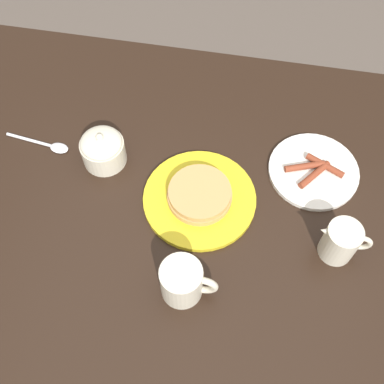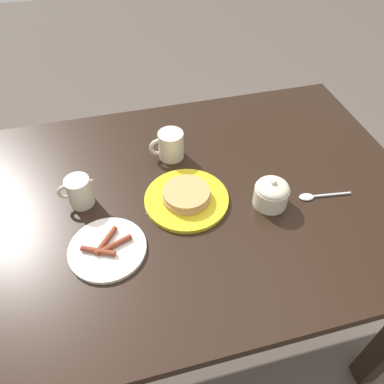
{
  "view_description": "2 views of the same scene",
  "coord_description": "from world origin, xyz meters",
  "views": [
    {
      "loc": [
        0.07,
        -0.46,
        1.64
      ],
      "look_at": [
        -0.02,
        0.02,
        0.8
      ],
      "focal_mm": 45.0,
      "sensor_mm": 36.0,
      "label": 1
    },
    {
      "loc": [
        0.16,
        0.69,
        1.53
      ],
      "look_at": [
        -0.02,
        0.02,
        0.8
      ],
      "focal_mm": 35.0,
      "sensor_mm": 36.0,
      "label": 2
    }
  ],
  "objects": [
    {
      "name": "dining_table",
      "position": [
        0.0,
        0.0,
        0.64
      ],
      "size": [
        1.32,
        0.89,
        0.77
      ],
      "color": "black",
      "rests_on": "ground_plane"
    },
    {
      "name": "pancake_plate",
      "position": [
        0.0,
        0.02,
        0.79
      ],
      "size": [
        0.23,
        0.23,
        0.04
      ],
      "color": "gold",
      "rests_on": "dining_table"
    },
    {
      "name": "spoon",
      "position": [
        -0.35,
        0.1,
        0.78
      ],
      "size": [
        0.15,
        0.04,
        0.01
      ],
      "color": "silver",
      "rests_on": "dining_table"
    },
    {
      "name": "creamer_pitcher",
      "position": [
        0.28,
        -0.04,
        0.82
      ],
      "size": [
        0.1,
        0.07,
        0.09
      ],
      "color": "beige",
      "rests_on": "dining_table"
    },
    {
      "name": "ground_plane",
      "position": [
        0.0,
        0.0,
        0.0
      ],
      "size": [
        8.0,
        8.0,
        0.0
      ],
      "primitive_type": "plane",
      "color": "#51473F"
    },
    {
      "name": "coffee_mug",
      "position": [
        0.0,
        -0.17,
        0.82
      ],
      "size": [
        0.11,
        0.08,
        0.09
      ],
      "color": "beige",
      "rests_on": "dining_table"
    },
    {
      "name": "side_plate_bacon",
      "position": [
        0.23,
        0.13,
        0.78
      ],
      "size": [
        0.19,
        0.19,
        0.02
      ],
      "color": "silver",
      "rests_on": "dining_table"
    },
    {
      "name": "sugar_bowl",
      "position": [
        -0.22,
        0.08,
        0.81
      ],
      "size": [
        0.09,
        0.09,
        0.09
      ],
      "color": "beige",
      "rests_on": "dining_table"
    }
  ]
}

